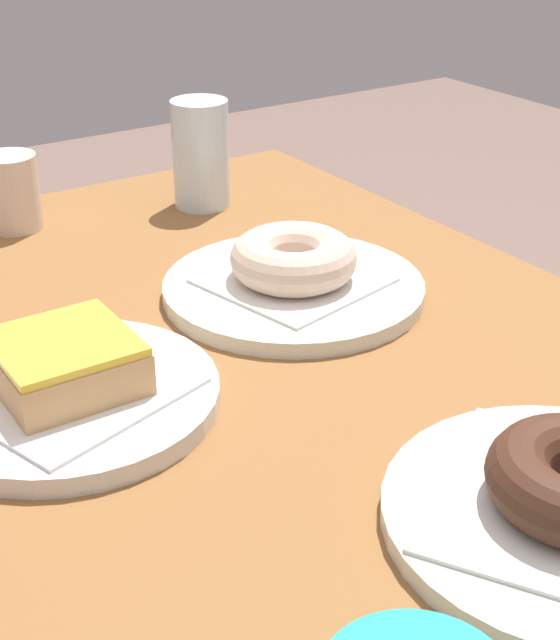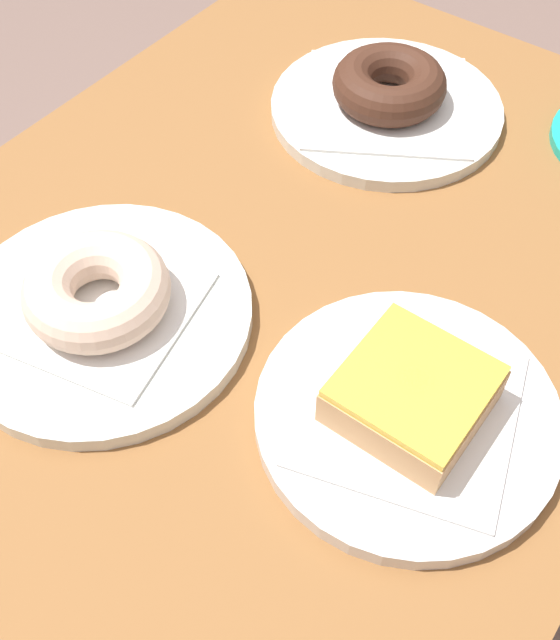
% 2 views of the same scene
% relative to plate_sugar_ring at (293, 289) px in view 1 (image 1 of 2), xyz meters
% --- Properties ---
extents(table, '(0.96, 0.63, 0.71)m').
position_rel_plate_sugar_ring_xyz_m(table, '(0.09, -0.08, -0.12)').
color(table, brown).
rests_on(table, ground_plane).
extents(plate_sugar_ring, '(0.24, 0.24, 0.01)m').
position_rel_plate_sugar_ring_xyz_m(plate_sugar_ring, '(0.00, 0.00, 0.00)').
color(plate_sugar_ring, silver).
rests_on(plate_sugar_ring, table).
extents(napkin_sugar_ring, '(0.16, 0.16, 0.00)m').
position_rel_plate_sugar_ring_xyz_m(napkin_sugar_ring, '(0.00, 0.00, 0.01)').
color(napkin_sugar_ring, white).
rests_on(napkin_sugar_ring, plate_sugar_ring).
extents(donut_sugar_ring, '(0.11, 0.11, 0.04)m').
position_rel_plate_sugar_ring_xyz_m(donut_sugar_ring, '(0.00, 0.00, 0.03)').
color(donut_sugar_ring, beige).
rests_on(donut_sugar_ring, napkin_sugar_ring).
extents(plate_glazed_square, '(0.22, 0.22, 0.02)m').
position_rel_plate_sugar_ring_xyz_m(plate_glazed_square, '(0.06, -0.24, 0.00)').
color(plate_glazed_square, silver).
rests_on(plate_glazed_square, table).
extents(napkin_glazed_square, '(0.18, 0.18, 0.00)m').
position_rel_plate_sugar_ring_xyz_m(napkin_glazed_square, '(0.06, -0.24, 0.01)').
color(napkin_glazed_square, white).
rests_on(napkin_glazed_square, plate_glazed_square).
extents(donut_glazed_square, '(0.10, 0.10, 0.04)m').
position_rel_plate_sugar_ring_xyz_m(donut_glazed_square, '(0.06, -0.24, 0.03)').
color(donut_glazed_square, tan).
rests_on(donut_glazed_square, napkin_glazed_square).
extents(water_glass, '(0.06, 0.06, 0.12)m').
position_rel_plate_sugar_ring_xyz_m(water_glass, '(-0.26, 0.05, 0.05)').
color(water_glass, silver).
rests_on(water_glass, table).
extents(sugar_jar, '(0.06, 0.06, 0.08)m').
position_rel_plate_sugar_ring_xyz_m(sugar_jar, '(-0.30, -0.15, 0.03)').
color(sugar_jar, beige).
rests_on(sugar_jar, table).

